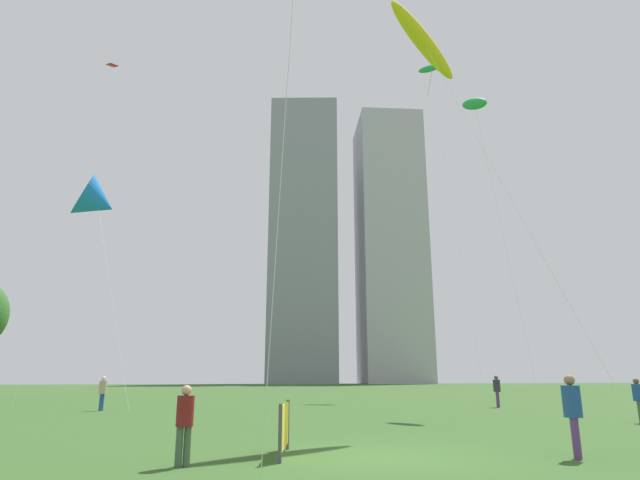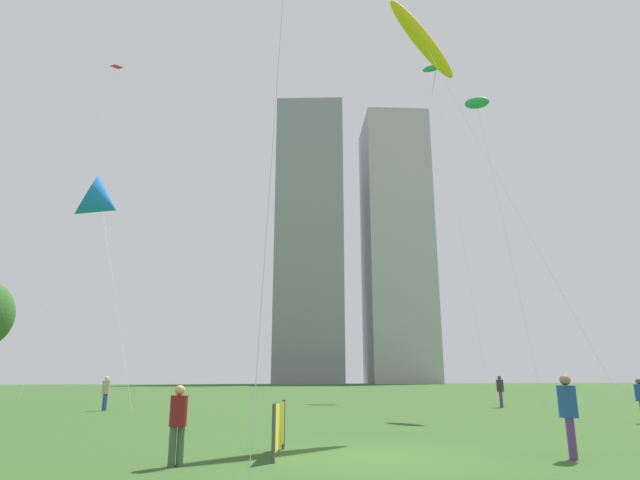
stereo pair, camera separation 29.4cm
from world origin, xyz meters
name	(u,v)px [view 2 (the right image)]	position (x,y,z in m)	size (l,w,h in m)	color
ground	(377,457)	(0.00, 0.00, 0.00)	(280.00, 280.00, 0.00)	#335623
person_standing_1	(500,389)	(13.78, 16.93, 1.05)	(0.40, 0.40, 1.81)	#593372
person_standing_2	(178,419)	(-4.26, -0.28, 0.89)	(0.34, 0.34, 1.54)	#3F593F
person_standing_3	(106,391)	(-8.21, 19.23, 1.02)	(0.39, 0.39, 1.76)	#1E478C
person_standing_4	(568,410)	(3.90, -1.38, 1.01)	(0.39, 0.39, 1.75)	#593372
kite_flying_0	(433,69)	(19.92, 34.55, 34.10)	(2.27, 8.81, 34.58)	silver
kite_flying_2	(423,41)	(4.85, 6.41, 15.66)	(4.10, 8.65, 16.99)	silver
kite_flying_3	(101,203)	(-10.61, 26.10, 13.57)	(5.92, 10.00, 15.45)	silver
kite_flying_5	(477,103)	(11.93, 13.96, 17.74)	(1.88, 2.82, 18.51)	silver
kite_flying_7	(115,72)	(-12.35, 35.90, 29.65)	(2.08, 11.79, 30.64)	silver
distant_highrise_0	(311,241)	(30.33, 139.56, 41.91)	(19.76, 22.38, 83.81)	gray
distant_highrise_1	(396,246)	(56.08, 134.74, 40.64)	(18.79, 22.46, 81.27)	#A8A8AD
event_banner	(279,426)	(-2.06, 0.73, 0.62)	(0.65, 2.15, 1.15)	#4C4C4C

